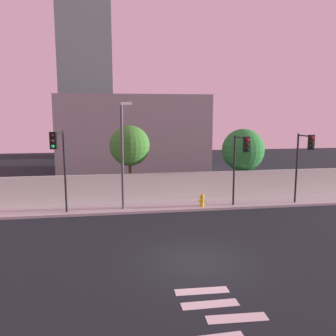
# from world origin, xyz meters

# --- Properties ---
(ground_plane) EXTENTS (80.00, 80.00, 0.00)m
(ground_plane) POSITION_xyz_m (0.00, 0.00, 0.00)
(ground_plane) COLOR black
(sidewalk) EXTENTS (36.00, 2.40, 0.15)m
(sidewalk) POSITION_xyz_m (0.00, 8.20, 0.07)
(sidewalk) COLOR #B4B4B4
(sidewalk) RESTS_ON ground
(perimeter_wall) EXTENTS (36.00, 0.18, 1.80)m
(perimeter_wall) POSITION_xyz_m (0.00, 9.49, 1.05)
(perimeter_wall) COLOR silver
(perimeter_wall) RESTS_ON sidewalk
(crosswalk_marking) EXTENTS (3.65, 3.88, 0.01)m
(crosswalk_marking) POSITION_xyz_m (-0.08, -4.10, 0.00)
(crosswalk_marking) COLOR silver
(crosswalk_marking) RESTS_ON ground
(traffic_light_left) EXTENTS (0.41, 1.47, 4.39)m
(traffic_light_left) POSITION_xyz_m (8.34, 6.87, 3.37)
(traffic_light_left) COLOR black
(traffic_light_left) RESTS_ON sidewalk
(traffic_light_center) EXTENTS (0.57, 1.79, 4.72)m
(traffic_light_center) POSITION_xyz_m (-6.10, 6.72, 3.61)
(traffic_light_center) COLOR black
(traffic_light_center) RESTS_ON sidewalk
(traffic_light_right) EXTENTS (0.53, 1.46, 4.33)m
(traffic_light_right) POSITION_xyz_m (4.28, 6.87, 3.33)
(traffic_light_right) COLOR black
(traffic_light_right) RESTS_ON sidewalk
(street_lamp_curbside) EXTENTS (0.63, 1.73, 6.33)m
(street_lamp_curbside) POSITION_xyz_m (-2.63, 7.52, 3.89)
(street_lamp_curbside) COLOR #4C4C51
(street_lamp_curbside) RESTS_ON sidewalk
(fire_hydrant) EXTENTS (0.44, 0.26, 0.78)m
(fire_hydrant) POSITION_xyz_m (2.13, 7.51, 0.57)
(fire_hydrant) COLOR gold
(fire_hydrant) RESTS_ON sidewalk
(roadside_tree_leftmost) EXTENTS (2.68, 2.68, 5.01)m
(roadside_tree_leftmost) POSITION_xyz_m (-2.08, 10.50, 3.66)
(roadside_tree_leftmost) COLOR brown
(roadside_tree_leftmost) RESTS_ON ground
(roadside_tree_midleft) EXTENTS (2.95, 2.95, 4.72)m
(roadside_tree_midleft) POSITION_xyz_m (5.79, 10.50, 3.23)
(roadside_tree_midleft) COLOR brown
(roadside_tree_midleft) RESTS_ON ground
(low_building_distant) EXTENTS (14.89, 6.00, 7.50)m
(low_building_distant) POSITION_xyz_m (-0.99, 23.49, 3.75)
(low_building_distant) COLOR gray
(low_building_distant) RESTS_ON ground
(tower_on_skyline) EXTENTS (6.68, 5.00, 28.40)m
(tower_on_skyline) POSITION_xyz_m (-6.24, 35.49, 14.20)
(tower_on_skyline) COLOR gray
(tower_on_skyline) RESTS_ON ground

